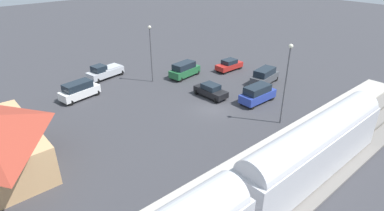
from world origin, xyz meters
TOP-DOWN VIEW (x-y plane):
  - ground_plane at (0.00, 0.00)m, footprint 200.00×200.00m
  - railway_track at (-14.00, 0.00)m, footprint 4.80×70.00m
  - platform at (-10.00, 0.00)m, footprint 3.20×46.00m
  - passenger_train at (-14.00, 11.38)m, footprint 2.93×34.85m
  - pedestrian_on_platform at (-10.71, 5.02)m, footprint 0.36×0.36m
  - sedan_black at (2.60, -2.18)m, footprint 4.55×2.38m
  - sedan_red at (7.84, -11.24)m, footprint 1.86×4.51m
  - suv_white at (13.03, 10.63)m, footprint 2.80×5.17m
  - suv_blue at (-2.29, -5.38)m, footprint 1.98×4.91m
  - suv_charcoal at (0.87, -10.94)m, footprint 2.74×5.15m
  - suv_green at (10.18, -4.15)m, footprint 2.69×5.14m
  - pickup_silver at (17.43, 4.91)m, footprint 2.88×5.66m
  - light_pole_near_platform at (-7.20, -3.21)m, footprint 0.44×0.44m
  - light_pole_lot_center at (11.77, 0.44)m, footprint 0.44×0.44m

SIDE VIEW (x-z plane):
  - ground_plane at x=0.00m, z-range 0.00..0.00m
  - railway_track at x=-14.00m, z-range -0.06..0.24m
  - platform at x=-10.00m, z-range 0.00..0.30m
  - sedan_black at x=2.60m, z-range 0.01..1.75m
  - sedan_red at x=7.84m, z-range 0.01..1.75m
  - pickup_silver at x=17.43m, z-range -0.04..2.10m
  - suv_white at x=13.03m, z-range 0.04..2.26m
  - suv_blue at x=-2.29m, z-range 0.04..2.26m
  - suv_charcoal at x=0.87m, z-range 0.04..2.26m
  - suv_green at x=10.18m, z-range 0.04..2.26m
  - pedestrian_on_platform at x=-10.71m, z-range 0.43..2.14m
  - passenger_train at x=-14.00m, z-range 0.37..5.35m
  - light_pole_lot_center at x=11.77m, z-range 1.01..8.94m
  - light_pole_near_platform at x=-7.20m, z-range 1.04..9.77m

